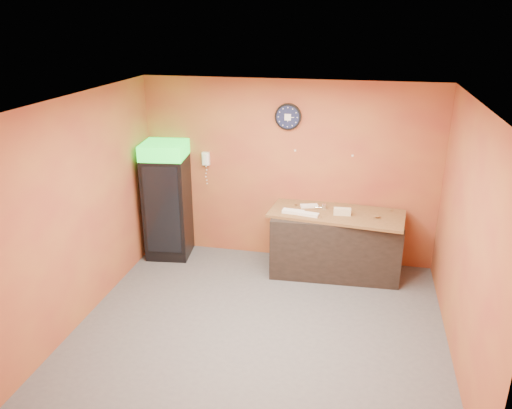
# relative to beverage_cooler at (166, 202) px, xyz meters

# --- Properties ---
(floor) EXTENTS (4.50, 4.50, 0.00)m
(floor) POSITION_rel_beverage_cooler_xyz_m (1.85, -1.61, -0.91)
(floor) COLOR #47474C
(floor) RESTS_ON ground
(back_wall) EXTENTS (4.50, 0.02, 2.80)m
(back_wall) POSITION_rel_beverage_cooler_xyz_m (1.85, 0.39, 0.49)
(back_wall) COLOR #A9682F
(back_wall) RESTS_ON floor
(left_wall) EXTENTS (0.02, 4.00, 2.80)m
(left_wall) POSITION_rel_beverage_cooler_xyz_m (-0.40, -1.61, 0.49)
(left_wall) COLOR #A9682F
(left_wall) RESTS_ON floor
(right_wall) EXTENTS (0.02, 4.00, 2.80)m
(right_wall) POSITION_rel_beverage_cooler_xyz_m (4.10, -1.61, 0.49)
(right_wall) COLOR #A9682F
(right_wall) RESTS_ON floor
(ceiling) EXTENTS (4.50, 4.00, 0.02)m
(ceiling) POSITION_rel_beverage_cooler_xyz_m (1.85, -1.61, 1.89)
(ceiling) COLOR white
(ceiling) RESTS_ON back_wall
(beverage_cooler) EXTENTS (0.72, 0.73, 1.85)m
(beverage_cooler) POSITION_rel_beverage_cooler_xyz_m (0.00, 0.00, 0.00)
(beverage_cooler) COLOR black
(beverage_cooler) RESTS_ON floor
(prep_counter) EXTENTS (1.89, 0.91, 0.93)m
(prep_counter) POSITION_rel_beverage_cooler_xyz_m (2.64, -0.02, -0.44)
(prep_counter) COLOR black
(prep_counter) RESTS_ON floor
(wall_clock) EXTENTS (0.39, 0.06, 0.39)m
(wall_clock) POSITION_rel_beverage_cooler_xyz_m (1.84, 0.36, 1.35)
(wall_clock) COLOR black
(wall_clock) RESTS_ON back_wall
(wall_phone) EXTENTS (0.11, 0.10, 0.21)m
(wall_phone) POSITION_rel_beverage_cooler_xyz_m (0.56, 0.34, 0.65)
(wall_phone) COLOR white
(wall_phone) RESTS_ON back_wall
(butcher_paper) EXTENTS (1.99, 1.03, 0.04)m
(butcher_paper) POSITION_rel_beverage_cooler_xyz_m (2.64, -0.02, 0.04)
(butcher_paper) COLOR brown
(butcher_paper) RESTS_ON prep_counter
(sub_roll_stack) EXTENTS (0.25, 0.10, 0.10)m
(sub_roll_stack) POSITION_rel_beverage_cooler_xyz_m (2.72, -0.10, 0.11)
(sub_roll_stack) COLOR beige
(sub_roll_stack) RESTS_ON butcher_paper
(wrapped_sandwich_left) EXTENTS (0.32, 0.15, 0.04)m
(wrapped_sandwich_left) POSITION_rel_beverage_cooler_xyz_m (2.03, -0.18, 0.08)
(wrapped_sandwich_left) COLOR white
(wrapped_sandwich_left) RESTS_ON butcher_paper
(wrapped_sandwich_mid) EXTENTS (0.30, 0.16, 0.04)m
(wrapped_sandwich_mid) POSITION_rel_beverage_cooler_xyz_m (2.26, -0.23, 0.08)
(wrapped_sandwich_mid) COLOR white
(wrapped_sandwich_mid) RESTS_ON butcher_paper
(wrapped_sandwich_right) EXTENTS (0.28, 0.17, 0.04)m
(wrapped_sandwich_right) POSITION_rel_beverage_cooler_xyz_m (2.23, 0.11, 0.08)
(wrapped_sandwich_right) COLOR white
(wrapped_sandwich_right) RESTS_ON butcher_paper
(kitchen_tool) EXTENTS (0.07, 0.07, 0.07)m
(kitchen_tool) POSITION_rel_beverage_cooler_xyz_m (2.45, 0.09, 0.10)
(kitchen_tool) COLOR silver
(kitchen_tool) RESTS_ON butcher_paper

